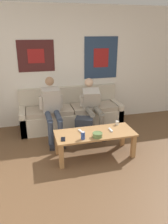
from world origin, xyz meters
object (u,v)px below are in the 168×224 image
object	(u,v)px
coffee_table	(95,136)
ceramic_bowl	(97,135)
couch	(71,114)
person_seated_teen	(92,104)
cell_phone	(63,139)
game_controller_near_right	(111,130)
drink_can_blue	(83,136)
game_controller_near_left	(81,131)
person_seated_adult	(52,107)
pillar_candle	(117,123)
backpack	(84,130)

from	to	relation	value
coffee_table	ceramic_bowl	bearing A→B (deg)	-94.99
coffee_table	couch	bearing A→B (deg)	95.95
person_seated_teen	cell_phone	world-z (taller)	person_seated_teen
game_controller_near_right	drink_can_blue	bearing A→B (deg)	-161.59
game_controller_near_left	coffee_table	bearing A→B (deg)	-20.15
couch	person_seated_adult	world-z (taller)	person_seated_adult
couch	ceramic_bowl	bearing A→B (deg)	-85.29
couch	person_seated_adult	size ratio (longest dim) A/B	1.85
pillar_candle	game_controller_near_right	size ratio (longest dim) A/B	0.57
coffee_table	pillar_candle	xyz separation A→B (m)	(0.48, 0.20, 0.11)
drink_can_blue	game_controller_near_left	distance (m)	0.27
couch	coffee_table	xyz separation A→B (m)	(0.14, -1.31, 0.07)
person_seated_teen	drink_can_blue	distance (m)	1.24
coffee_table	drink_can_blue	world-z (taller)	drink_can_blue
coffee_table	game_controller_near_right	size ratio (longest dim) A/B	9.19
game_controller_near_right	cell_phone	size ratio (longest dim) A/B	1.00
drink_can_blue	game_controller_near_right	world-z (taller)	drink_can_blue
backpack	pillar_candle	xyz separation A→B (m)	(0.51, -0.39, 0.25)
pillar_candle	drink_can_blue	xyz separation A→B (m)	(-0.73, -0.38, 0.03)
person_seated_adult	cell_phone	xyz separation A→B (m)	(0.04, -1.02, -0.19)
drink_can_blue	game_controller_near_right	xyz separation A→B (m)	(0.53, 0.18, -0.05)
ceramic_bowl	game_controller_near_left	distance (m)	0.33
coffee_table	game_controller_near_left	distance (m)	0.26
backpack	drink_can_blue	distance (m)	0.85
coffee_table	drink_can_blue	distance (m)	0.34
coffee_table	person_seated_adult	bearing A→B (deg)	123.42
person_seated_teen	coffee_table	bearing A→B (deg)	-103.70
person_seated_teen	backpack	size ratio (longest dim) A/B	2.35
coffee_table	pillar_candle	bearing A→B (deg)	22.70
person_seated_adult	cell_phone	world-z (taller)	person_seated_adult
ceramic_bowl	cell_phone	world-z (taller)	ceramic_bowl
couch	pillar_candle	distance (m)	1.28
couch	cell_phone	xyz separation A→B (m)	(-0.42, -1.42, 0.15)
backpack	ceramic_bowl	size ratio (longest dim) A/B	2.89
game_controller_near_left	cell_phone	distance (m)	0.38
coffee_table	person_seated_teen	bearing A→B (deg)	76.30
game_controller_near_left	couch	bearing A→B (deg)	85.79
couch	cell_phone	world-z (taller)	couch
coffee_table	pillar_candle	size ratio (longest dim) A/B	16.05
coffee_table	ceramic_bowl	world-z (taller)	ceramic_bowl
coffee_table	ceramic_bowl	xyz separation A→B (m)	(-0.01, -0.17, 0.12)
couch	pillar_candle	xyz separation A→B (m)	(0.62, -1.11, 0.18)
ceramic_bowl	pillar_candle	size ratio (longest dim) A/B	1.94
ceramic_bowl	cell_phone	size ratio (longest dim) A/B	1.11
ceramic_bowl	cell_phone	xyz separation A→B (m)	(-0.54, 0.06, -0.04)
person_seated_teen	pillar_candle	bearing A→B (deg)	-72.07
ceramic_bowl	game_controller_near_left	xyz separation A→B (m)	(-0.21, 0.25, -0.03)
couch	person_seated_teen	xyz separation A→B (m)	(0.37, -0.35, 0.31)
cell_phone	drink_can_blue	bearing A→B (deg)	-12.37
coffee_table	person_seated_adult	world-z (taller)	person_seated_adult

